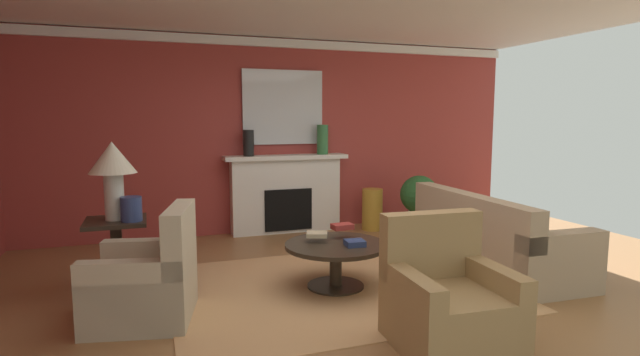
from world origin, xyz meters
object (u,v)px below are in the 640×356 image
object	(u,v)px
fireplace	(286,196)
vase_tall_corner	(372,209)
vase_on_side_table	(131,209)
side_table	(117,250)
potted_plant	(419,198)
vase_mantel_right	(323,140)
mantel_mirror	(283,107)
sofa	(492,242)
vase_mantel_left	(249,143)
coffee_table	(336,255)
armchair_facing_fireplace	(448,306)
armchair_near_window	(147,284)
table_lamp	(113,165)

from	to	relation	value
fireplace	vase_tall_corner	world-z (taller)	fireplace
vase_tall_corner	vase_on_side_table	xyz separation A→B (m)	(-3.31, -1.66, 0.51)
side_table	potted_plant	xyz separation A→B (m)	(4.06, 1.21, 0.09)
vase_mantel_right	vase_tall_corner	bearing A→B (deg)	-19.55
vase_mantel_right	vase_tall_corner	size ratio (longest dim) A/B	0.70
mantel_mirror	vase_mantel_right	world-z (taller)	mantel_mirror
sofa	vase_tall_corner	distance (m)	2.21
side_table	vase_mantel_left	world-z (taller)	vase_mantel_left
vase_mantel_right	coffee_table	bearing A→B (deg)	-106.79
mantel_mirror	sofa	distance (m)	3.45
vase_on_side_table	side_table	bearing A→B (deg)	141.34
armchair_facing_fireplace	coffee_table	world-z (taller)	armchair_facing_fireplace
fireplace	armchair_near_window	world-z (taller)	fireplace
mantel_mirror	vase_on_side_table	distance (m)	3.09
armchair_near_window	side_table	size ratio (longest dim) A/B	1.36
vase_mantel_right	vase_on_side_table	world-z (taller)	vase_mantel_right
vase_mantel_left	vase_on_side_table	bearing A→B (deg)	-128.21
mantel_mirror	potted_plant	xyz separation A→B (m)	(1.85, -0.75, -1.33)
fireplace	vase_on_side_table	xyz separation A→B (m)	(-2.06, -1.96, 0.28)
fireplace	table_lamp	bearing A→B (deg)	-140.14
fireplace	vase_mantel_left	distance (m)	0.96
mantel_mirror	sofa	bearing A→B (deg)	-56.71
armchair_facing_fireplace	vase_mantel_left	xyz separation A→B (m)	(-0.69, 3.87, 1.01)
side_table	vase_on_side_table	world-z (taller)	vase_on_side_table
vase_mantel_left	vase_tall_corner	bearing A→B (deg)	-7.89
mantel_mirror	side_table	xyz separation A→B (m)	(-2.21, -1.96, -1.42)
armchair_near_window	vase_tall_corner	bearing A→B (deg)	36.69
mantel_mirror	coffee_table	distance (m)	3.01
mantel_mirror	vase_mantel_right	bearing A→B (deg)	-17.18
armchair_facing_fireplace	vase_on_side_table	xyz separation A→B (m)	(-2.20, 1.95, 0.51)
armchair_near_window	potted_plant	world-z (taller)	armchair_near_window
coffee_table	vase_mantel_right	bearing A→B (deg)	73.21
vase_mantel_right	potted_plant	xyz separation A→B (m)	(1.30, -0.58, -0.86)
armchair_facing_fireplace	vase_tall_corner	size ratio (longest dim) A/B	1.54
armchair_near_window	vase_tall_corner	size ratio (longest dim) A/B	1.55
vase_mantel_right	side_table	bearing A→B (deg)	-146.95
vase_tall_corner	fireplace	bearing A→B (deg)	166.58
potted_plant	armchair_facing_fireplace	bearing A→B (deg)	-117.52
armchair_near_window	vase_mantel_left	distance (m)	3.14
mantel_mirror	sofa	xyz separation A→B (m)	(1.70, -2.58, -1.52)
armchair_facing_fireplace	side_table	distance (m)	3.13
vase_tall_corner	potted_plant	distance (m)	0.71
table_lamp	vase_mantel_right	distance (m)	3.29
table_lamp	vase_mantel_right	xyz separation A→B (m)	(2.76, 1.79, 0.13)
coffee_table	potted_plant	bearing A→B (deg)	42.32
armchair_facing_fireplace	vase_on_side_table	world-z (taller)	armchair_facing_fireplace
side_table	armchair_facing_fireplace	bearing A→B (deg)	-41.48
armchair_facing_fireplace	vase_mantel_left	size ratio (longest dim) A/B	2.58
side_table	mantel_mirror	bearing A→B (deg)	41.66
table_lamp	vase_mantel_left	bearing A→B (deg)	47.27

